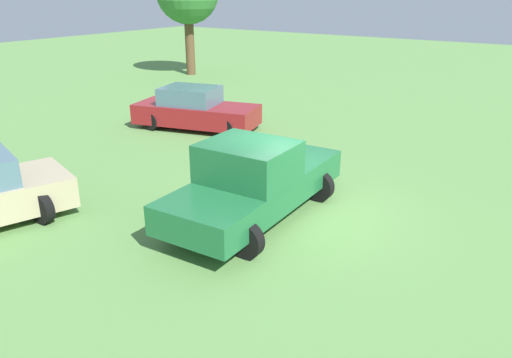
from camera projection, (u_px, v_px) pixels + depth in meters
The scene contains 3 objects.
ground_plane at pixel (295, 212), 11.21m from camera, with size 80.00×80.00×0.00m, color #5B8C47.
pickup_truck at pixel (253, 180), 10.56m from camera, with size 2.37×4.97×1.78m.
sedan_far at pixel (195, 110), 17.58m from camera, with size 4.62×2.77×1.47m.
Camera 1 is at (-5.05, 8.88, 4.76)m, focal length 34.99 mm.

